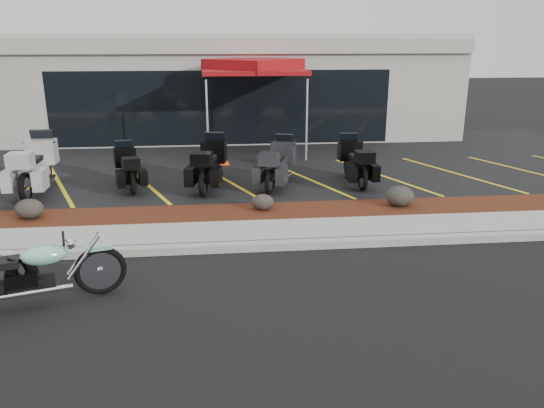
{
  "coord_description": "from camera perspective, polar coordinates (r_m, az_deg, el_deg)",
  "views": [
    {
      "loc": [
        -0.2,
        -8.46,
        3.84
      ],
      "look_at": [
        0.8,
        1.2,
        0.81
      ],
      "focal_mm": 35.0,
      "sensor_mm": 36.0,
      "label": 1
    }
  ],
  "objects": [
    {
      "name": "touring_black_mid",
      "position": [
        14.47,
        -6.15,
        5.16
      ],
      "size": [
        1.26,
        2.39,
        1.32
      ],
      "primitive_type": null,
      "rotation": [
        0.0,
        0.0,
        1.39
      ],
      "color": "black",
      "rests_on": "upper_lot"
    },
    {
      "name": "hero_cruiser",
      "position": [
        8.65,
        -18.04,
        -6.11
      ],
      "size": [
        3.08,
        1.56,
        1.05
      ],
      "primitive_type": null,
      "rotation": [
        0.0,
        0.0,
        0.28
      ],
      "color": "#7DC3A4",
      "rests_on": "ground"
    },
    {
      "name": "upper_lot",
      "position": [
        17.08,
        -5.11,
        4.54
      ],
      "size": [
        26.0,
        9.6,
        0.15
      ],
      "primitive_type": "cube",
      "color": "black",
      "rests_on": "ground"
    },
    {
      "name": "touring_black_front",
      "position": [
        14.76,
        -15.55,
        4.49
      ],
      "size": [
        1.24,
        2.08,
        1.14
      ],
      "primitive_type": null,
      "rotation": [
        0.0,
        0.0,
        1.84
      ],
      "color": "black",
      "rests_on": "upper_lot"
    },
    {
      "name": "boulder_left",
      "position": [
        12.45,
        -24.66,
        -0.47
      ],
      "size": [
        0.6,
        0.5,
        0.42
      ],
      "primitive_type": "ellipsoid",
      "color": "black",
      "rests_on": "mulch_bed"
    },
    {
      "name": "dealership_building",
      "position": [
        23.0,
        -5.53,
        12.69
      ],
      "size": [
        18.0,
        8.16,
        4.0
      ],
      "color": "gray",
      "rests_on": "ground"
    },
    {
      "name": "ground",
      "position": [
        9.29,
        -4.17,
        -7.13
      ],
      "size": [
        90.0,
        90.0,
        0.0
      ],
      "primitive_type": "plane",
      "color": "black",
      "rests_on": "ground"
    },
    {
      "name": "boulder_mid",
      "position": [
        11.91,
        -1.03,
        0.22
      ],
      "size": [
        0.5,
        0.42,
        0.35
      ],
      "primitive_type": "ellipsoid",
      "color": "black",
      "rests_on": "mulch_bed"
    },
    {
      "name": "curb",
      "position": [
        10.09,
        -4.36,
        -4.63
      ],
      "size": [
        24.0,
        0.25,
        0.15
      ],
      "primitive_type": "cube",
      "color": "gray",
      "rests_on": "ground"
    },
    {
      "name": "touring_white",
      "position": [
        15.22,
        -23.28,
        4.68
      ],
      "size": [
        1.03,
        2.52,
        1.45
      ],
      "primitive_type": null,
      "rotation": [
        0.0,
        0.0,
        1.6
      ],
      "color": "#BCBCB8",
      "rests_on": "upper_lot"
    },
    {
      "name": "boulder_right",
      "position": [
        12.51,
        13.57,
        0.84
      ],
      "size": [
        0.66,
        0.55,
        0.47
      ],
      "primitive_type": "ellipsoid",
      "color": "black",
      "rests_on": "mulch_bed"
    },
    {
      "name": "sidewalk",
      "position": [
        10.74,
        -4.47,
        -3.24
      ],
      "size": [
        24.0,
        1.2,
        0.15
      ],
      "primitive_type": "cube",
      "color": "gray",
      "rests_on": "ground"
    },
    {
      "name": "touring_grey",
      "position": [
        14.49,
        1.37,
        5.13
      ],
      "size": [
        1.53,
        2.31,
        1.26
      ],
      "primitive_type": null,
      "rotation": [
        0.0,
        0.0,
        1.21
      ],
      "color": "#29292E",
      "rests_on": "upper_lot"
    },
    {
      "name": "traffic_cone",
      "position": [
        16.34,
        -5.24,
        5.06
      ],
      "size": [
        0.37,
        0.37,
        0.47
      ],
      "primitive_type": "cone",
      "rotation": [
        0.0,
        0.0,
        -0.15
      ],
      "color": "#DA3B07",
      "rests_on": "upper_lot"
    },
    {
      "name": "mulch_bed",
      "position": [
        11.87,
        -4.64,
        -1.19
      ],
      "size": [
        24.0,
        1.2,
        0.16
      ],
      "primitive_type": "cube",
      "color": "#3A190D",
      "rests_on": "ground"
    },
    {
      "name": "touring_black_rear",
      "position": [
        14.93,
        8.21,
        5.29
      ],
      "size": [
        0.82,
        2.13,
        1.23
      ],
      "primitive_type": null,
      "rotation": [
        0.0,
        0.0,
        1.58
      ],
      "color": "black",
      "rests_on": "upper_lot"
    },
    {
      "name": "popup_canopy",
      "position": [
        17.92,
        -2.0,
        14.46
      ],
      "size": [
        4.05,
        4.05,
        3.07
      ],
      "rotation": [
        0.0,
        0.0,
        0.27
      ],
      "color": "silver",
      "rests_on": "upper_lot"
    }
  ]
}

